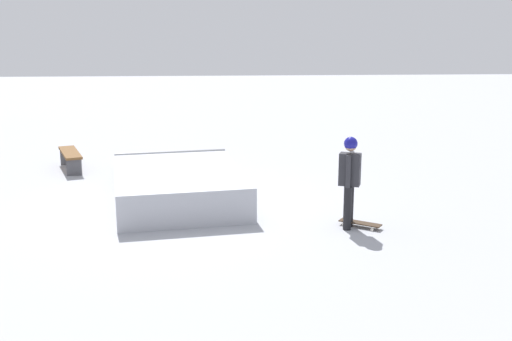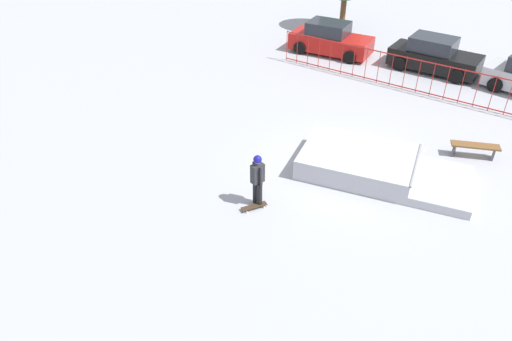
{
  "view_description": "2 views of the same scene",
  "coord_description": "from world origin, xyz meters",
  "px_view_note": "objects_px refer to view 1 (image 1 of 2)",
  "views": [
    {
      "loc": [
        -12.68,
        -0.85,
        3.84
      ],
      "look_at": [
        -0.55,
        -1.55,
        0.9
      ],
      "focal_mm": 44.82,
      "sensor_mm": 36.0,
      "label": 1
    },
    {
      "loc": [
        4.46,
        -12.93,
        8.97
      ],
      "look_at": [
        -1.67,
        -2.97,
        1.0
      ],
      "focal_mm": 33.58,
      "sensor_mm": 36.0,
      "label": 2
    }
  ],
  "objects_px": {
    "skateboard": "(360,223)",
    "park_bench": "(70,156)",
    "skate_ramp": "(176,182)",
    "skater": "(350,175)"
  },
  "relations": [
    {
      "from": "skate_ramp",
      "to": "skateboard",
      "type": "distance_m",
      "value": 4.26
    },
    {
      "from": "skateboard",
      "to": "park_bench",
      "type": "xyz_separation_m",
      "value": [
        4.96,
        6.43,
        0.28
      ]
    },
    {
      "from": "skate_ramp",
      "to": "skateboard",
      "type": "bearing_deg",
      "value": -132.17
    },
    {
      "from": "skate_ramp",
      "to": "skater",
      "type": "distance_m",
      "value": 4.13
    },
    {
      "from": "park_bench",
      "to": "skateboard",
      "type": "bearing_deg",
      "value": -127.66
    },
    {
      "from": "skater",
      "to": "skate_ramp",
      "type": "bearing_deg",
      "value": -14.16
    },
    {
      "from": "skateboard",
      "to": "park_bench",
      "type": "bearing_deg",
      "value": -4.18
    },
    {
      "from": "skater",
      "to": "skateboard",
      "type": "distance_m",
      "value": 0.96
    },
    {
      "from": "skateboard",
      "to": "skater",
      "type": "bearing_deg",
      "value": 39.59
    },
    {
      "from": "skate_ramp",
      "to": "skateboard",
      "type": "height_order",
      "value": "skate_ramp"
    }
  ]
}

